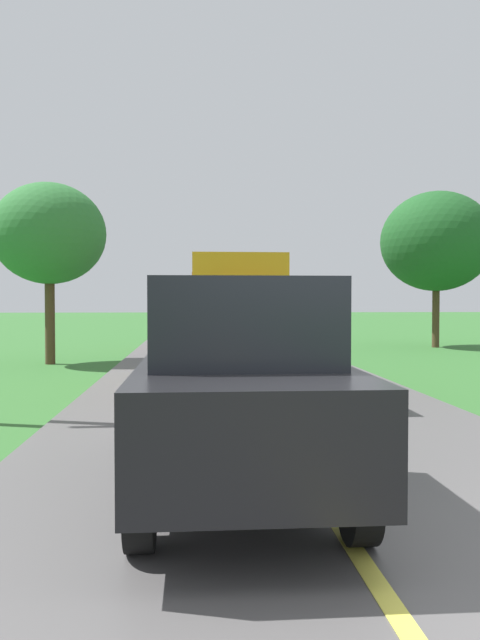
{
  "coord_description": "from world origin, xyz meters",
  "views": [
    {
      "loc": [
        -1.13,
        -3.96,
        1.81
      ],
      "look_at": [
        -0.07,
        9.81,
        1.4
      ],
      "focal_mm": 34.71,
      "sensor_mm": 36.0,
      "label": 1
    }
  ],
  "objects_px": {
    "roadside_tree_near_left": "(49,234)",
    "following_car": "(238,384)",
    "banana_truck_near": "(241,318)",
    "roadside_tree_mid_right": "(436,242)",
    "banana_truck_far": "(220,311)"
  },
  "relations": [
    {
      "from": "banana_truck_far",
      "to": "following_car",
      "type": "xyz_separation_m",
      "value": [
        -0.6,
        -16.87,
        -0.4
      ]
    },
    {
      "from": "banana_truck_near",
      "to": "following_car",
      "type": "relative_size",
      "value": 1.42
    },
    {
      "from": "banana_truck_near",
      "to": "following_car",
      "type": "bearing_deg",
      "value": -94.66
    },
    {
      "from": "banana_truck_near",
      "to": "following_car",
      "type": "distance_m",
      "value": 7.62
    },
    {
      "from": "banana_truck_far",
      "to": "banana_truck_near",
      "type": "bearing_deg",
      "value": -89.9
    },
    {
      "from": "roadside_tree_near_left",
      "to": "following_car",
      "type": "height_order",
      "value": "roadside_tree_near_left"
    },
    {
      "from": "roadside_tree_near_left",
      "to": "following_car",
      "type": "distance_m",
      "value": 13.76
    },
    {
      "from": "banana_truck_near",
      "to": "roadside_tree_mid_right",
      "type": "bearing_deg",
      "value": 51.2
    },
    {
      "from": "roadside_tree_near_left",
      "to": "roadside_tree_mid_right",
      "type": "distance_m",
      "value": 14.79
    },
    {
      "from": "banana_truck_far",
      "to": "roadside_tree_mid_right",
      "type": "relative_size",
      "value": 0.95
    },
    {
      "from": "banana_truck_far",
      "to": "roadside_tree_mid_right",
      "type": "xyz_separation_m",
      "value": [
        8.58,
        1.37,
        2.7
      ]
    },
    {
      "from": "banana_truck_near",
      "to": "following_car",
      "type": "xyz_separation_m",
      "value": [
        -0.62,
        -7.58,
        -0.39
      ]
    },
    {
      "from": "banana_truck_far",
      "to": "roadside_tree_near_left",
      "type": "xyz_separation_m",
      "value": [
        -5.13,
        -4.15,
        2.28
      ]
    },
    {
      "from": "roadside_tree_near_left",
      "to": "banana_truck_far",
      "type": "bearing_deg",
      "value": 39.02
    },
    {
      "from": "roadside_tree_mid_right",
      "to": "following_car",
      "type": "height_order",
      "value": "roadside_tree_mid_right"
    }
  ]
}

